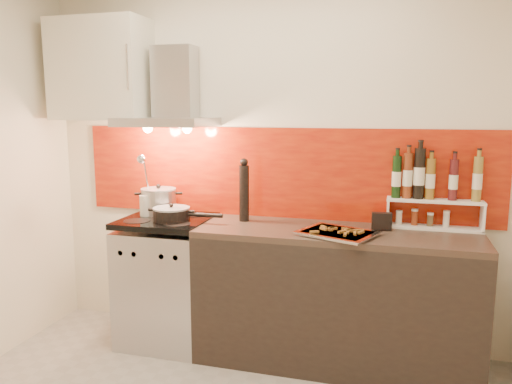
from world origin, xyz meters
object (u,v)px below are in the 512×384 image
(range_stove, at_px, (168,281))
(baking_tray, at_px, (338,233))
(counter, at_px, (335,297))
(stock_pot, at_px, (159,201))
(saute_pan, at_px, (172,214))
(pepper_mill, at_px, (244,191))

(range_stove, distance_m, baking_tray, 1.31)
(counter, distance_m, stock_pot, 1.43)
(saute_pan, relative_size, baking_tray, 0.92)
(stock_pot, xyz_separation_m, pepper_mill, (0.66, -0.02, 0.11))
(range_stove, distance_m, counter, 1.20)
(pepper_mill, relative_size, baking_tray, 0.81)
(counter, relative_size, stock_pot, 7.01)
(baking_tray, bearing_deg, stock_pot, 169.29)
(pepper_mill, xyz_separation_m, baking_tray, (0.67, -0.23, -0.20))
(saute_pan, bearing_deg, counter, 3.25)
(counter, height_order, saute_pan, saute_pan)
(baking_tray, bearing_deg, range_stove, 174.03)
(stock_pot, bearing_deg, pepper_mill, -1.83)
(range_stove, bearing_deg, baking_tray, -5.97)
(saute_pan, distance_m, pepper_mill, 0.52)
(counter, relative_size, pepper_mill, 4.12)
(saute_pan, xyz_separation_m, baking_tray, (1.14, -0.07, -0.04))
(saute_pan, bearing_deg, stock_pot, 136.54)
(counter, distance_m, baking_tray, 0.48)
(saute_pan, relative_size, pepper_mill, 1.13)
(counter, bearing_deg, pepper_mill, 171.37)
(stock_pot, xyz_separation_m, baking_tray, (1.34, -0.25, -0.09))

